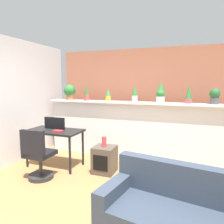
{
  "coord_description": "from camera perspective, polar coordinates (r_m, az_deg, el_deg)",
  "views": [
    {
      "loc": [
        1.19,
        -2.58,
        1.68
      ],
      "look_at": [
        -0.21,
        1.16,
        1.14
      ],
      "focal_mm": 34.48,
      "sensor_mm": 36.0,
      "label": 1
    }
  ],
  "objects": [
    {
      "name": "potted_plant_5",
      "position": [
        4.56,
        19.68,
        4.43
      ],
      "size": [
        0.13,
        0.13,
        0.37
      ],
      "color": "#B7474C",
      "rests_on": "plant_shelf"
    },
    {
      "name": "tv_monitor",
      "position": [
        4.54,
        -15.0,
        -2.87
      ],
      "size": [
        0.47,
        0.04,
        0.24
      ],
      "primitive_type": "cube",
      "color": "black",
      "rests_on": "desk"
    },
    {
      "name": "potted_plant_2",
      "position": [
        4.86,
        -1.04,
        4.57
      ],
      "size": [
        0.11,
        0.11,
        0.29
      ],
      "color": "gold",
      "rests_on": "plant_shelf"
    },
    {
      "name": "plant_shelf",
      "position": [
        4.72,
        5.82,
        2.45
      ],
      "size": [
        4.14,
        0.29,
        0.04
      ],
      "primitive_type": "cube",
      "color": "silver",
      "rests_on": "divider_wall"
    },
    {
      "name": "couch",
      "position": [
        2.56,
        16.92,
        -25.65
      ],
      "size": [
        1.67,
        1.02,
        0.8
      ],
      "color": "#333D4C",
      "rests_on": "ground"
    },
    {
      "name": "potted_plant_3",
      "position": [
        4.68,
        6.05,
        4.82
      ],
      "size": [
        0.13,
        0.13,
        0.34
      ],
      "color": "silver",
      "rests_on": "plant_shelf"
    },
    {
      "name": "ground_plane",
      "position": [
        3.3,
        -3.98,
        -22.92
      ],
      "size": [
        12.0,
        12.0,
        0.0
      ],
      "primitive_type": "plane",
      "color": "#9E7042"
    },
    {
      "name": "desk",
      "position": [
        4.49,
        -14.98,
        -5.66
      ],
      "size": [
        1.1,
        0.6,
        0.75
      ],
      "color": "black",
      "rests_on": "ground"
    },
    {
      "name": "brick_wall_behind",
      "position": [
        5.33,
        7.58,
        2.96
      ],
      "size": [
        4.14,
        0.1,
        2.5
      ],
      "primitive_type": "cube",
      "color": "#AD664C",
      "rests_on": "ground"
    },
    {
      "name": "side_cube_shelf",
      "position": [
        4.15,
        -2.01,
        -12.49
      ],
      "size": [
        0.4,
        0.41,
        0.5
      ],
      "color": "#4C4238",
      "rests_on": "ground"
    },
    {
      "name": "potted_plant_1",
      "position": [
        5.08,
        -6.8,
        4.96
      ],
      "size": [
        0.13,
        0.13,
        0.41
      ],
      "color": "#B7474C",
      "rests_on": "plant_shelf"
    },
    {
      "name": "potted_plant_4",
      "position": [
        4.59,
        12.75,
        5.03
      ],
      "size": [
        0.19,
        0.19,
        0.44
      ],
      "color": "silver",
      "rests_on": "plant_shelf"
    },
    {
      "name": "divider_wall",
      "position": [
        4.85,
        5.84,
        -5.03
      ],
      "size": [
        4.14,
        0.16,
        1.24
      ],
      "primitive_type": "cube",
      "color": "silver",
      "rests_on": "ground"
    },
    {
      "name": "office_chair",
      "position": [
        4.02,
        -18.97,
        -11.49
      ],
      "size": [
        0.45,
        0.46,
        0.91
      ],
      "color": "#262628",
      "rests_on": "ground"
    },
    {
      "name": "potted_plant_0",
      "position": [
        5.34,
        -11.13,
        5.34
      ],
      "size": [
        0.29,
        0.29,
        0.37
      ],
      "color": "#C66B42",
      "rests_on": "plant_shelf"
    },
    {
      "name": "potted_plant_6",
      "position": [
        4.59,
        25.6,
        3.91
      ],
      "size": [
        0.2,
        0.2,
        0.31
      ],
      "color": "#4C4C51",
      "rests_on": "plant_shelf"
    },
    {
      "name": "vase_on_shelf",
      "position": [
        4.05,
        -2.09,
        -7.85
      ],
      "size": [
        0.09,
        0.09,
        0.19
      ],
      "primitive_type": "cylinder",
      "color": "#CC3D47",
      "rests_on": "side_cube_shelf"
    },
    {
      "name": "book_on_desk",
      "position": [
        4.24,
        -14.08,
        -4.98
      ],
      "size": [
        0.18,
        0.12,
        0.04
      ],
      "primitive_type": "cube",
      "color": "#B22D33",
      "rests_on": "desk"
    }
  ]
}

